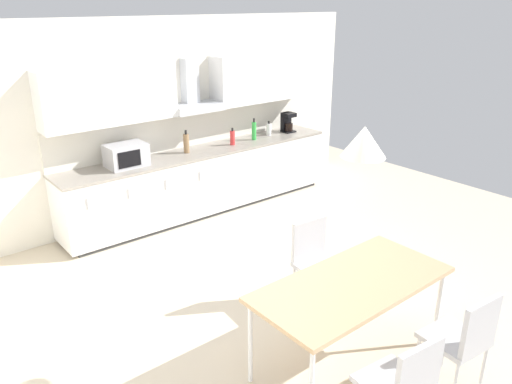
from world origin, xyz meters
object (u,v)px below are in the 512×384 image
Objects in this scene: bottle_green at (254,131)px; pendant_lamp at (364,142)px; chair_far_right at (315,256)px; microwave at (126,155)px; dining_table at (352,287)px; chair_near_left at (404,381)px; bottle_brown at (186,143)px; chair_near_right at (465,335)px; bottle_red at (232,138)px; bottle_white at (269,129)px; coffee_maker at (287,122)px.

bottle_green is 3.93m from pendant_lamp.
pendant_lamp is (-0.38, -0.76, 1.34)m from chair_far_right.
dining_table is (0.23, -3.42, -0.31)m from microwave.
chair_near_left is at bearing -116.27° from pendant_lamp.
bottle_green is 3.84m from dining_table.
bottle_brown is 0.35× the size of chair_near_right.
dining_table is (-0.64, -3.45, -0.30)m from bottle_brown.
bottle_brown reaches higher than chair_near_left.
bottle_white is at bearing 6.29° from bottle_red.
bottle_green is 1.45× the size of bottle_white.
pendant_lamp is (-1.36, -3.38, 0.89)m from bottle_red.
dining_table is at bearing -100.58° from bottle_brown.
bottle_brown reaches higher than bottle_red.
bottle_brown is (-0.71, 0.08, 0.03)m from bottle_red.
chair_near_left is (-0.74, 0.00, 0.00)m from chair_near_right.
chair_near_left is (-0.14, -4.18, -0.49)m from microwave.
microwave reaches higher than chair_far_right.
bottle_green is 0.34m from bottle_white.
bottle_white is 4.59m from chair_near_right.
chair_near_left is 2.72× the size of pendant_lamp.
bottle_green reaches higher than chair_near_left.
bottle_red is at bearing -173.71° from bottle_white.
bottle_red is at bearing -176.53° from coffee_maker.
microwave is 1.52× the size of bottle_green.
microwave reaches higher than chair_near_left.
bottle_brown is at bearing 86.14° from chair_near_right.
dining_table is at bearing 93.58° from pendant_lamp.
bottle_green is 3.02m from chair_far_right.
bottle_white reaches higher than dining_table.
chair_near_left is (-1.73, -4.14, -0.45)m from bottle_red.
bottle_brown is at bearing 79.42° from dining_table.
bottle_red is at bearing -6.12° from bottle_brown.
chair_far_right is (-1.39, -2.63, -0.48)m from bottle_green.
chair_near_right is (-2.10, -4.21, -0.50)m from coffee_maker.
bottle_white is (1.45, 0.01, -0.04)m from bottle_brown.
bottle_white is (-0.37, 0.01, -0.06)m from coffee_maker.
chair_far_right is (0.38, 0.76, -0.18)m from dining_table.
chair_near_right is 1.00× the size of chair_far_right.
bottle_brown is 3.62m from pendant_lamp.
coffee_maker reaches higher than bottle_red.
bottle_green is at bearing -170.11° from bottle_white.
pendant_lamp is at bearing -121.26° from bottle_white.
chair_far_right and chair_near_left have the same top height.
coffee_maker is 0.34× the size of chair_near_right.
chair_near_left is (-0.38, -0.76, -0.18)m from dining_table.
bottle_brown is 0.96× the size of pendant_lamp.
bottle_red is at bearing -1.48° from microwave.
coffee_maker is 0.95× the size of bottle_green.
bottle_red is at bearing 68.13° from dining_table.
bottle_white is at bearing 58.74° from pendant_lamp.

